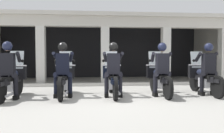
{
  "coord_description": "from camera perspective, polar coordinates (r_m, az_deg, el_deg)",
  "views": [
    {
      "loc": [
        -0.64,
        -6.43,
        1.16
      ],
      "look_at": [
        0.0,
        0.39,
        0.87
      ],
      "focal_mm": 35.92,
      "sensor_mm": 36.0,
      "label": 1
    }
  ],
  "objects": [
    {
      "name": "ground_plane",
      "position": [
        9.52,
        -1.47,
        -4.59
      ],
      "size": [
        80.0,
        80.0,
        0.0
      ],
      "primitive_type": "plane",
      "color": "#A8A59E"
    },
    {
      "name": "station_building",
      "position": [
        11.6,
        -2.44,
        6.3
      ],
      "size": [
        11.71,
        4.09,
        3.03
      ],
      "color": "black",
      "rests_on": "ground"
    },
    {
      "name": "kerb_strip",
      "position": [
        9.1,
        -1.6,
        -4.53
      ],
      "size": [
        11.21,
        0.24,
        0.12
      ],
      "primitive_type": "cube",
      "color": "#B7B5AD",
      "rests_on": "ground"
    },
    {
      "name": "motorcycle_far_left",
      "position": [
        6.97,
        -24.1,
        -3.23
      ],
      "size": [
        0.62,
        2.04,
        1.35
      ],
      "rotation": [
        0.0,
        0.0,
        -0.23
      ],
      "color": "black",
      "rests_on": "ground"
    },
    {
      "name": "police_officer_far_left",
      "position": [
        6.68,
        -24.96,
        0.28
      ],
      "size": [
        0.63,
        0.61,
        1.58
      ],
      "rotation": [
        0.0,
        0.0,
        -0.23
      ],
      "color": "black",
      "rests_on": "ground"
    },
    {
      "name": "motorcycle_left",
      "position": [
        6.83,
        -12.06,
        -3.18
      ],
      "size": [
        0.62,
        2.04,
        1.35
      ],
      "rotation": [
        0.0,
        0.0,
        -0.23
      ],
      "color": "black",
      "rests_on": "ground"
    },
    {
      "name": "police_officer_left",
      "position": [
        6.52,
        -12.39,
        0.41
      ],
      "size": [
        0.63,
        0.61,
        1.58
      ],
      "rotation": [
        0.0,
        0.0,
        -0.23
      ],
      "color": "black",
      "rests_on": "ground"
    },
    {
      "name": "motorcycle_center",
      "position": [
        6.77,
        0.11,
        -3.18
      ],
      "size": [
        0.62,
        2.04,
        1.35
      ],
      "rotation": [
        0.0,
        0.0,
        -0.33
      ],
      "color": "black",
      "rests_on": "ground"
    },
    {
      "name": "police_officer_center",
      "position": [
        6.46,
        0.34,
        0.44
      ],
      "size": [
        0.63,
        0.61,
        1.58
      ],
      "rotation": [
        0.0,
        0.0,
        -0.33
      ],
      "color": "black",
      "rests_on": "ground"
    },
    {
      "name": "motorcycle_right",
      "position": [
        7.05,
        11.85,
        -3.01
      ],
      "size": [
        0.62,
        2.04,
        1.35
      ],
      "rotation": [
        0.0,
        0.0,
        -0.21
      ],
      "color": "black",
      "rests_on": "ground"
    },
    {
      "name": "police_officer_right",
      "position": [
        6.75,
        12.59,
        0.47
      ],
      "size": [
        0.63,
        0.61,
        1.58
      ],
      "rotation": [
        0.0,
        0.0,
        -0.21
      ],
      "color": "black",
      "rests_on": "ground"
    },
    {
      "name": "motorcycle_far_right",
      "position": [
        7.62,
        22.21,
        -2.73
      ],
      "size": [
        0.62,
        2.04,
        1.35
      ],
      "rotation": [
        0.0,
        0.0,
        -0.35
      ],
      "color": "black",
      "rests_on": "ground"
    },
    {
      "name": "police_officer_far_right",
      "position": [
        7.35,
        23.28,
        0.49
      ],
      "size": [
        0.63,
        0.61,
        1.58
      ],
      "rotation": [
        0.0,
        0.0,
        -0.35
      ],
      "color": "black",
      "rests_on": "ground"
    }
  ]
}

